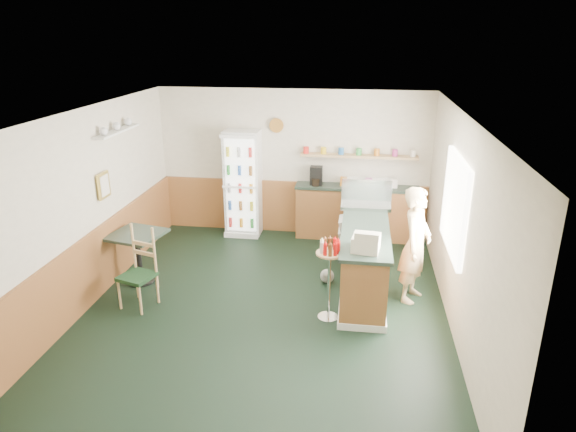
% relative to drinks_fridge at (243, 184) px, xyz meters
% --- Properties ---
extents(ground, '(6.00, 6.00, 0.00)m').
position_rel_drinks_fridge_xyz_m(ground, '(0.91, -2.74, -0.99)').
color(ground, black).
rests_on(ground, ground).
extents(room_envelope, '(5.04, 6.02, 2.72)m').
position_rel_drinks_fridge_xyz_m(room_envelope, '(0.68, -2.01, 0.54)').
color(room_envelope, beige).
rests_on(room_envelope, ground).
extents(service_counter, '(0.68, 3.01, 1.01)m').
position_rel_drinks_fridge_xyz_m(service_counter, '(2.26, -1.67, -0.52)').
color(service_counter, '#94602F').
rests_on(service_counter, ground).
extents(back_counter, '(2.24, 0.42, 1.69)m').
position_rel_drinks_fridge_xyz_m(back_counter, '(2.10, 0.06, -0.44)').
color(back_counter, '#94602F').
rests_on(back_counter, ground).
extents(drinks_fridge, '(0.65, 0.54, 1.97)m').
position_rel_drinks_fridge_xyz_m(drinks_fridge, '(0.00, 0.00, 0.00)').
color(drinks_fridge, white).
rests_on(drinks_fridge, ground).
extents(display_case, '(0.79, 0.41, 0.45)m').
position_rel_drinks_fridge_xyz_m(display_case, '(2.26, -1.11, 0.25)').
color(display_case, silver).
rests_on(display_case, service_counter).
extents(cash_register, '(0.39, 0.40, 0.20)m').
position_rel_drinks_fridge_xyz_m(cash_register, '(2.26, -2.82, 0.12)').
color(cash_register, beige).
rests_on(cash_register, service_counter).
extents(shopkeeper, '(0.59, 0.67, 1.68)m').
position_rel_drinks_fridge_xyz_m(shopkeeper, '(2.96, -2.15, -0.14)').
color(shopkeeper, tan).
rests_on(shopkeeper, ground).
extents(condiment_stand, '(0.36, 0.36, 1.13)m').
position_rel_drinks_fridge_xyz_m(condiment_stand, '(1.80, -2.86, -0.21)').
color(condiment_stand, silver).
rests_on(condiment_stand, ground).
extents(newspaper_rack, '(0.09, 0.43, 0.69)m').
position_rel_drinks_fridge_xyz_m(newspaper_rack, '(1.90, -1.43, -0.41)').
color(newspaper_rack, black).
rests_on(newspaper_rack, ground).
extents(cafe_table, '(0.88, 0.88, 0.80)m').
position_rel_drinks_fridge_xyz_m(cafe_table, '(-1.14, -2.20, -0.42)').
color(cafe_table, black).
rests_on(cafe_table, ground).
extents(cafe_chair, '(0.53, 0.54, 1.15)m').
position_rel_drinks_fridge_xyz_m(cafe_chair, '(-0.85, -2.82, -0.39)').
color(cafe_chair, black).
rests_on(cafe_chair, ground).
extents(dog_doorstop, '(0.21, 0.28, 0.26)m').
position_rel_drinks_fridge_xyz_m(dog_doorstop, '(1.72, -1.85, -0.86)').
color(dog_doorstop, gray).
rests_on(dog_doorstop, ground).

